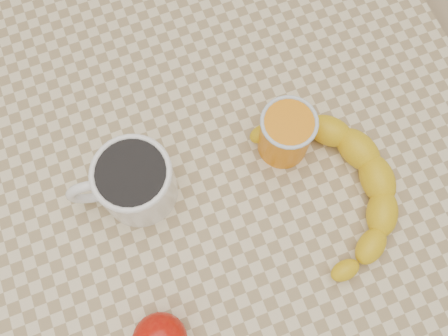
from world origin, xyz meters
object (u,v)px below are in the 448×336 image
object	(u,v)px
orange_juice_glass	(286,134)
banana	(333,187)
table	(224,189)
coffee_mug	(133,182)

from	to	relation	value
orange_juice_glass	banana	xyz separation A→B (m)	(0.03, -0.09, -0.02)
orange_juice_glass	banana	distance (m)	0.10
table	coffee_mug	size ratio (longest dim) A/B	5.34
coffee_mug	banana	size ratio (longest dim) A/B	0.50
table	coffee_mug	world-z (taller)	coffee_mug
banana	orange_juice_glass	bearing A→B (deg)	114.96
coffee_mug	orange_juice_glass	xyz separation A→B (m)	(0.21, -0.01, -0.00)
banana	table	bearing A→B (deg)	151.03
table	orange_juice_glass	size ratio (longest dim) A/B	9.16
coffee_mug	banana	bearing A→B (deg)	-21.45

